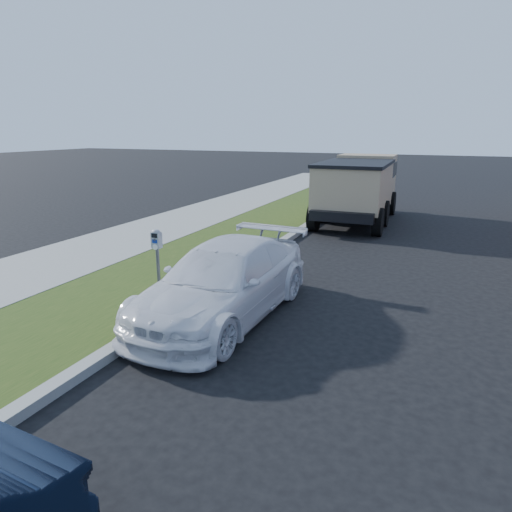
% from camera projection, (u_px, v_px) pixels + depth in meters
% --- Properties ---
extents(ground, '(120.00, 120.00, 0.00)m').
position_uv_depth(ground, '(309.00, 336.00, 7.72)').
color(ground, black).
rests_on(ground, ground).
extents(streetside, '(6.12, 50.00, 0.15)m').
position_uv_depth(streetside, '(121.00, 264.00, 11.58)').
color(streetside, gray).
rests_on(streetside, ground).
extents(parking_meter, '(0.20, 0.14, 1.41)m').
position_uv_depth(parking_meter, '(157.00, 249.00, 8.78)').
color(parking_meter, '#3F4247').
rests_on(parking_meter, ground).
extents(white_wagon, '(2.09, 4.75, 1.36)m').
position_uv_depth(white_wagon, '(224.00, 281.00, 8.39)').
color(white_wagon, white).
rests_on(white_wagon, ground).
extents(dump_truck, '(2.58, 6.14, 2.38)m').
position_uv_depth(dump_truck, '(359.00, 185.00, 17.15)').
color(dump_truck, black).
rests_on(dump_truck, ground).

